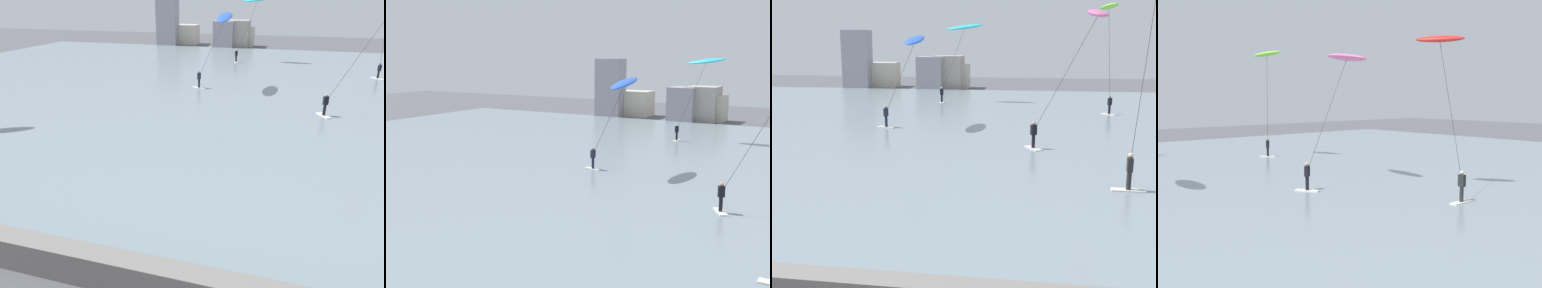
% 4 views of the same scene
% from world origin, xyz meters
% --- Properties ---
extents(water_bay, '(84.00, 52.00, 0.10)m').
position_xyz_m(water_bay, '(0.00, 30.33, 0.05)').
color(water_bay, gray).
rests_on(water_bay, ground).
extents(far_shore_buildings, '(16.93, 5.68, 7.83)m').
position_xyz_m(far_shore_buildings, '(-13.50, 58.58, 2.48)').
color(far_shore_buildings, gray).
rests_on(far_shore_buildings, ground).
extents(kitesurfer_cyan, '(4.38, 3.04, 8.17)m').
position_xyz_m(kitesurfer_cyan, '(-3.44, 43.82, 7.28)').
color(kitesurfer_cyan, silver).
rests_on(kitesurfer_cyan, water_bay).
extents(kitesurfer_blue, '(3.57, 4.03, 6.81)m').
position_xyz_m(kitesurfer_blue, '(-4.64, 28.17, 6.04)').
color(kitesurfer_blue, silver).
rests_on(kitesurfer_blue, water_bay).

